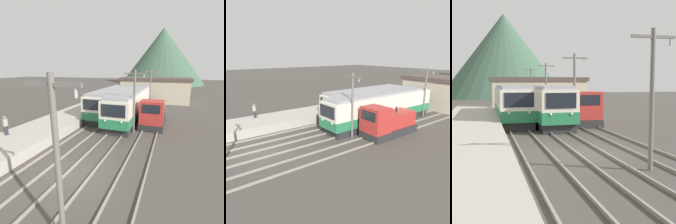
# 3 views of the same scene
# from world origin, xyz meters

# --- Properties ---
(ground_plane) EXTENTS (200.00, 200.00, 0.00)m
(ground_plane) POSITION_xyz_m (0.00, 0.00, 0.00)
(ground_plane) COLOR #47423D
(platform_left) EXTENTS (4.50, 54.00, 0.85)m
(platform_left) POSITION_xyz_m (-6.25, 0.00, 0.42)
(platform_left) COLOR #ADA599
(platform_left) RESTS_ON ground
(track_left) EXTENTS (1.54, 60.00, 0.14)m
(track_left) POSITION_xyz_m (-2.60, 0.00, 0.07)
(track_left) COLOR gray
(track_left) RESTS_ON ground
(track_center) EXTENTS (1.54, 60.00, 0.14)m
(track_center) POSITION_xyz_m (0.20, 0.00, 0.07)
(track_center) COLOR gray
(track_center) RESTS_ON ground
(track_right) EXTENTS (1.54, 60.00, 0.14)m
(track_right) POSITION_xyz_m (3.20, 0.00, 0.07)
(track_right) COLOR gray
(track_right) RESTS_ON ground
(commuter_train_left) EXTENTS (2.84, 11.88, 3.50)m
(commuter_train_left) POSITION_xyz_m (-2.60, 13.86, 1.63)
(commuter_train_left) COLOR #28282B
(commuter_train_left) RESTS_ON ground
(commuter_train_center) EXTENTS (2.84, 14.80, 3.52)m
(commuter_train_center) POSITION_xyz_m (0.20, 13.48, 1.64)
(commuter_train_center) COLOR #28282B
(commuter_train_center) RESTS_ON ground
(shunting_locomotive) EXTENTS (2.40, 5.83, 3.00)m
(shunting_locomotive) POSITION_xyz_m (3.20, 11.02, 1.21)
(shunting_locomotive) COLOR #28282B
(shunting_locomotive) RESTS_ON ground
(catenary_mast_near) EXTENTS (2.00, 0.20, 6.01)m
(catenary_mast_near) POSITION_xyz_m (1.71, -3.73, 3.31)
(catenary_mast_near) COLOR slate
(catenary_mast_near) RESTS_ON ground
(catenary_mast_mid) EXTENTS (2.00, 0.20, 6.01)m
(catenary_mast_mid) POSITION_xyz_m (1.71, 7.90, 3.31)
(catenary_mast_mid) COLOR slate
(catenary_mast_mid) RESTS_ON ground
(catenary_mast_far) EXTENTS (2.00, 0.20, 6.01)m
(catenary_mast_far) POSITION_xyz_m (1.71, 19.52, 3.31)
(catenary_mast_far) COLOR slate
(catenary_mast_far) RESTS_ON ground
(catenary_mast_distant) EXTENTS (2.00, 0.20, 6.01)m
(catenary_mast_distant) POSITION_xyz_m (1.71, 31.15, 3.31)
(catenary_mast_distant) COLOR slate
(catenary_mast_distant) RESTS_ON ground
(station_building) EXTENTS (12.60, 6.30, 4.45)m
(station_building) POSITION_xyz_m (1.79, 26.00, 2.25)
(station_building) COLOR beige
(station_building) RESTS_ON ground
(mountain_backdrop) EXTENTS (32.52, 32.52, 21.44)m
(mountain_backdrop) POSITION_xyz_m (0.04, 67.74, 10.72)
(mountain_backdrop) COLOR #3D5B47
(mountain_backdrop) RESTS_ON ground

